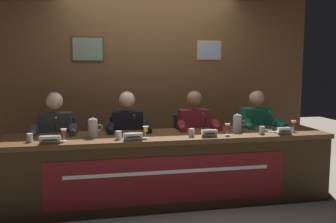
# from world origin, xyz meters

# --- Properties ---
(ground_plane) EXTENTS (12.00, 12.00, 0.00)m
(ground_plane) POSITION_xyz_m (0.00, 0.00, 0.00)
(ground_plane) COLOR gray
(wall_back_panelled) EXTENTS (4.79, 0.14, 2.60)m
(wall_back_panelled) POSITION_xyz_m (-0.00, 1.34, 1.30)
(wall_back_panelled) COLOR brown
(wall_back_panelled) RESTS_ON ground_plane
(conference_table) EXTENTS (3.59, 0.74, 0.76)m
(conference_table) POSITION_xyz_m (-0.00, -0.11, 0.52)
(conference_table) COLOR brown
(conference_table) RESTS_ON ground_plane
(chair_far_left) EXTENTS (0.44, 0.44, 0.88)m
(chair_far_left) POSITION_xyz_m (-1.23, 0.55, 0.43)
(chair_far_left) COLOR black
(chair_far_left) RESTS_ON ground_plane
(panelist_far_left) EXTENTS (0.51, 0.48, 1.21)m
(panelist_far_left) POSITION_xyz_m (-1.23, 0.35, 0.70)
(panelist_far_left) COLOR black
(panelist_far_left) RESTS_ON ground_plane
(nameplate_far_left) EXTENTS (0.20, 0.06, 0.08)m
(nameplate_far_left) POSITION_xyz_m (-1.21, -0.28, 0.80)
(nameplate_far_left) COLOR white
(nameplate_far_left) RESTS_ON conference_table
(juice_glass_far_left) EXTENTS (0.06, 0.06, 0.12)m
(juice_glass_far_left) POSITION_xyz_m (-1.09, -0.18, 0.85)
(juice_glass_far_left) COLOR white
(juice_glass_far_left) RESTS_ON conference_table
(water_cup_far_left) EXTENTS (0.06, 0.06, 0.08)m
(water_cup_far_left) POSITION_xyz_m (-1.41, -0.16, 0.80)
(water_cup_far_left) COLOR silver
(water_cup_far_left) RESTS_ON conference_table
(microphone_far_left) EXTENTS (0.06, 0.17, 0.22)m
(microphone_far_left) POSITION_xyz_m (-1.19, -0.04, 0.83)
(microphone_far_left) COLOR black
(microphone_far_left) RESTS_ON conference_table
(chair_center_left) EXTENTS (0.44, 0.44, 0.88)m
(chair_center_left) POSITION_xyz_m (-0.41, 0.55, 0.43)
(chair_center_left) COLOR black
(chair_center_left) RESTS_ON ground_plane
(panelist_center_left) EXTENTS (0.51, 0.48, 1.21)m
(panelist_center_left) POSITION_xyz_m (-0.41, 0.35, 0.70)
(panelist_center_left) COLOR black
(panelist_center_left) RESTS_ON ground_plane
(nameplate_center_left) EXTENTS (0.19, 0.06, 0.08)m
(nameplate_center_left) POSITION_xyz_m (-0.41, -0.29, 0.80)
(nameplate_center_left) COLOR white
(nameplate_center_left) RESTS_ON conference_table
(juice_glass_center_left) EXTENTS (0.06, 0.06, 0.12)m
(juice_glass_center_left) POSITION_xyz_m (-0.27, -0.18, 0.85)
(juice_glass_center_left) COLOR white
(juice_glass_center_left) RESTS_ON conference_table
(water_cup_center_left) EXTENTS (0.06, 0.06, 0.08)m
(water_cup_center_left) POSITION_xyz_m (-0.55, -0.19, 0.80)
(water_cup_center_left) COLOR silver
(water_cup_center_left) RESTS_ON conference_table
(microphone_center_left) EXTENTS (0.06, 0.17, 0.22)m
(microphone_center_left) POSITION_xyz_m (-0.36, 0.02, 0.83)
(microphone_center_left) COLOR black
(microphone_center_left) RESTS_ON conference_table
(chair_center_right) EXTENTS (0.44, 0.44, 0.88)m
(chair_center_right) POSITION_xyz_m (0.41, 0.55, 0.43)
(chair_center_right) COLOR black
(chair_center_right) RESTS_ON ground_plane
(panelist_center_right) EXTENTS (0.51, 0.48, 1.21)m
(panelist_center_right) POSITION_xyz_m (0.41, 0.35, 0.70)
(panelist_center_right) COLOR black
(panelist_center_right) RESTS_ON ground_plane
(nameplate_center_right) EXTENTS (0.17, 0.06, 0.08)m
(nameplate_center_right) POSITION_xyz_m (0.40, -0.25, 0.80)
(nameplate_center_right) COLOR white
(nameplate_center_right) RESTS_ON conference_table
(juice_glass_center_right) EXTENTS (0.06, 0.06, 0.12)m
(juice_glass_center_right) POSITION_xyz_m (0.62, -0.18, 0.85)
(juice_glass_center_right) COLOR white
(juice_glass_center_right) RESTS_ON conference_table
(water_cup_center_right) EXTENTS (0.06, 0.06, 0.08)m
(water_cup_center_right) POSITION_xyz_m (0.22, -0.19, 0.80)
(water_cup_center_right) COLOR silver
(water_cup_center_right) RESTS_ON conference_table
(microphone_center_right) EXTENTS (0.06, 0.17, 0.22)m
(microphone_center_right) POSITION_xyz_m (0.43, -0.01, 0.83)
(microphone_center_right) COLOR black
(microphone_center_right) RESTS_ON conference_table
(chair_far_right) EXTENTS (0.44, 0.44, 0.88)m
(chair_far_right) POSITION_xyz_m (1.23, 0.55, 0.43)
(chair_far_right) COLOR black
(chair_far_right) RESTS_ON ground_plane
(panelist_far_right) EXTENTS (0.51, 0.48, 1.21)m
(panelist_far_right) POSITION_xyz_m (1.23, 0.35, 0.70)
(panelist_far_right) COLOR black
(panelist_far_right) RESTS_ON ground_plane
(nameplate_far_right) EXTENTS (0.16, 0.06, 0.08)m
(nameplate_far_right) POSITION_xyz_m (1.25, -0.28, 0.80)
(nameplate_far_right) COLOR white
(nameplate_far_right) RESTS_ON conference_table
(juice_glass_far_right) EXTENTS (0.06, 0.06, 0.12)m
(juice_glass_far_right) POSITION_xyz_m (1.45, -0.11, 0.85)
(juice_glass_far_right) COLOR white
(juice_glass_far_right) RESTS_ON conference_table
(water_cup_far_right) EXTENTS (0.06, 0.06, 0.08)m
(water_cup_far_right) POSITION_xyz_m (1.02, -0.20, 0.80)
(water_cup_far_right) COLOR silver
(water_cup_far_right) RESTS_ON conference_table
(microphone_far_right) EXTENTS (0.06, 0.17, 0.22)m
(microphone_far_right) POSITION_xyz_m (1.23, -0.04, 0.83)
(microphone_far_right) COLOR black
(microphone_far_right) RESTS_ON conference_table
(water_pitcher_left_side) EXTENTS (0.15, 0.10, 0.21)m
(water_pitcher_left_side) POSITION_xyz_m (-0.81, -0.02, 0.85)
(water_pitcher_left_side) COLOR silver
(water_pitcher_left_side) RESTS_ON conference_table
(water_pitcher_right_side) EXTENTS (0.15, 0.10, 0.21)m
(water_pitcher_right_side) POSITION_xyz_m (0.81, -0.00, 0.85)
(water_pitcher_right_side) COLOR silver
(water_pitcher_right_side) RESTS_ON conference_table
(document_stack_far_right) EXTENTS (0.24, 0.19, 0.01)m
(document_stack_far_right) POSITION_xyz_m (1.24, -0.08, 0.77)
(document_stack_far_right) COLOR white
(document_stack_far_right) RESTS_ON conference_table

